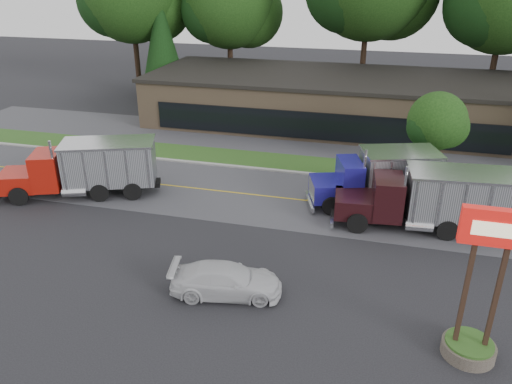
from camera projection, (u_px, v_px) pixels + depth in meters
The scene contains 15 objects.
ground at pixel (218, 276), 22.94m from camera, with size 140.00×140.00×0.00m, color #2C2C31.
road at pixel (265, 196), 30.86m from camera, with size 60.00×8.00×0.02m, color #515156.
center_line at pixel (265, 196), 30.86m from camera, with size 60.00×0.12×0.01m, color gold.
curb at pixel (279, 171), 34.56m from camera, with size 60.00×0.30×0.12m, color #9E9E99.
grass_verge at pixel (284, 162), 36.14m from camera, with size 60.00×3.40×0.03m, color #21531C.
far_parking at pixel (297, 141), 40.54m from camera, with size 60.00×7.00×0.02m, color #515156.
strip_mall at pixel (332, 101), 44.53m from camera, with size 32.00×12.00×4.00m, color #8D7356.
bilo_sign at pixel (477, 310), 17.47m from camera, with size 2.20×1.90×5.95m.
tree_far_b at pixel (231, 6), 51.44m from camera, with size 10.13×9.53×14.45m.
evergreen_left at pixel (162, 42), 50.60m from camera, with size 4.77×4.77×10.83m.
tree_verge at pixel (438, 124), 32.34m from camera, with size 4.03×3.79×5.75m.
dump_truck_red at pixel (89, 167), 30.43m from camera, with size 9.57×5.63×3.36m.
dump_truck_blue at pixel (381, 177), 29.03m from camera, with size 7.65×4.61×3.36m.
dump_truck_maroon at pixel (433, 198), 26.36m from camera, with size 9.36×3.40×3.36m.
rally_car at pixel (226, 280), 21.41m from camera, with size 1.95×4.79×1.39m, color silver.
Camera 1 is at (6.62, -18.20, 13.01)m, focal length 35.00 mm.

